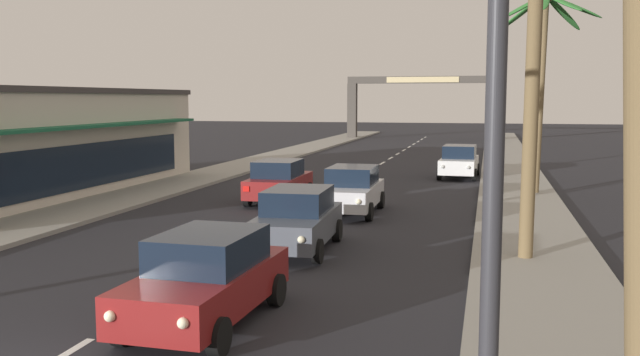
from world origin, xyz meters
The scene contains 11 objects.
sidewalk_right centered at (7.80, 20.00, 0.07)m, with size 3.20×110.00×0.14m, color gray.
sidewalk_left centered at (-7.80, 20.00, 0.07)m, with size 3.20×110.00×0.14m, color gray.
lane_markings centered at (0.42, 19.33, 0.00)m, with size 4.28×86.19×0.01m.
sedan_lead_at_stop_bar centered at (1.61, 3.40, 0.85)m, with size 2.05×4.49×1.68m.
sedan_third_in_queue centered at (1.56, 9.74, 0.85)m, with size 2.08×4.50×1.68m.
sedan_fifth_in_queue centered at (1.83, 16.08, 0.85)m, with size 1.99×4.47×1.68m.
sedan_oncoming_far centered at (-1.51, 18.06, 0.85)m, with size 2.03×4.48×1.68m.
sedan_parked_nearest_kerb centered at (5.09, 28.50, 0.85)m, with size 2.07×4.50×1.68m.
palm_right_third centered at (8.66, 22.36, 6.39)m, with size 4.37×4.63×8.59m.
storefront_strip_left centered at (-12.43, 16.87, 2.28)m, with size 7.50×19.83×4.55m.
town_gateway_arch centered at (0.00, 62.17, 4.14)m, with size 15.19×0.90×6.31m.
Camera 1 is at (6.54, -8.12, 4.11)m, focal length 38.96 mm.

